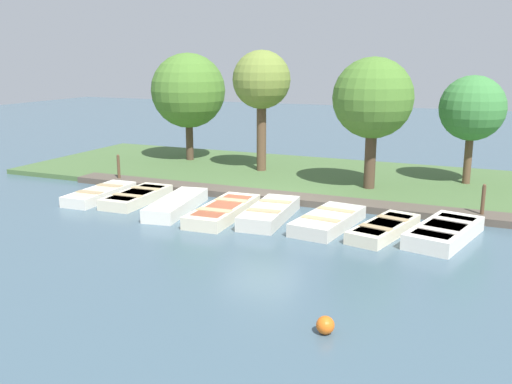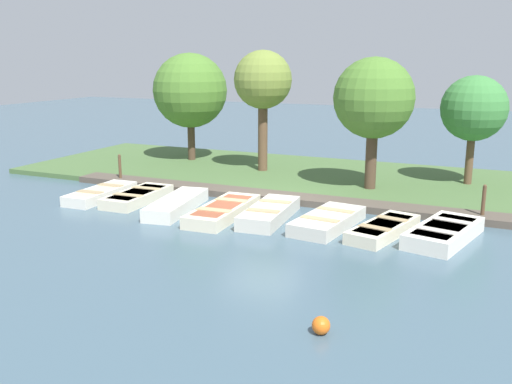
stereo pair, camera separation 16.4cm
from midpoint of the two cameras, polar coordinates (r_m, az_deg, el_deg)
ground_plane at (r=18.28m, az=0.38°, el=-1.75°), size 80.00×80.00×0.00m
shore_bank at (r=22.82m, az=5.29°, el=1.50°), size 8.00×24.00×0.19m
dock_walkway at (r=19.45m, az=1.91°, el=-0.49°), size 1.02×16.28×0.22m
rowboat_0 at (r=20.32m, az=-15.55°, el=-0.16°), size 2.94×1.09×0.37m
rowboat_1 at (r=19.59m, az=-12.05°, el=-0.46°), size 2.87×1.20×0.37m
rowboat_2 at (r=18.25m, az=-8.20°, el=-1.21°), size 3.34×1.43×0.44m
rowboat_3 at (r=17.43m, az=-3.56°, el=-1.87°), size 3.43×1.27×0.39m
rowboat_4 at (r=17.10m, az=1.10°, el=-2.06°), size 3.11×1.28×0.44m
rowboat_5 at (r=16.48m, az=6.96°, el=-2.84°), size 3.05×1.56×0.40m
rowboat_6 at (r=16.07m, az=12.40°, el=-3.57°), size 3.01×1.60×0.35m
rowboat_7 at (r=16.02m, az=18.05°, el=-3.83°), size 3.18×1.89×0.43m
mooring_post_near at (r=22.52m, az=-13.77°, el=2.25°), size 0.11×0.11×1.14m
mooring_post_far at (r=18.08m, az=21.50°, el=-1.00°), size 0.11×0.11×1.14m
buoy at (r=10.37m, az=6.49°, el=-13.09°), size 0.33×0.33×0.33m
park_tree_far_left at (r=25.88m, az=-6.97°, el=10.00°), size 3.29×3.29×4.95m
park_tree_left at (r=23.18m, az=0.35°, el=10.97°), size 2.33×2.33×5.05m
park_tree_center at (r=20.32m, az=11.39°, el=9.11°), size 2.80×2.80×4.79m
park_tree_right at (r=22.13m, az=20.61°, el=7.79°), size 2.35×2.35×4.14m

